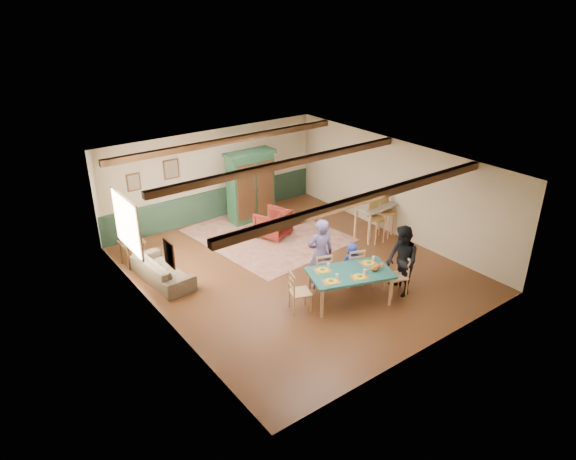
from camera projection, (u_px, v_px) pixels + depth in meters
floor at (295, 269)px, 12.76m from camera, size 8.00×8.00×0.00m
wall_back at (213, 175)px, 15.10m from camera, size 7.00×0.02×2.70m
wall_left at (157, 261)px, 10.30m from camera, size 0.02×8.00×2.70m
wall_right at (397, 189)px, 14.08m from camera, size 0.02×8.00×2.70m
ceiling at (296, 164)px, 11.62m from camera, size 7.00×8.00×0.02m
wainscot_back at (215, 204)px, 15.47m from camera, size 6.95×0.03×0.90m
ceiling_beam_front at (367, 198)px, 9.98m from camera, size 6.95×0.16×0.16m
ceiling_beam_mid at (285, 164)px, 11.95m from camera, size 6.95×0.16×0.16m
ceiling_beam_back at (228, 141)px, 13.84m from camera, size 6.95×0.16×0.16m
window_left at (126, 223)px, 11.47m from camera, size 0.06×1.60×1.30m
picture_left_wall at (169, 254)px, 9.71m from camera, size 0.04×0.42×0.52m
picture_back_a at (171, 169)px, 14.19m from camera, size 0.45×0.04×0.55m
picture_back_b at (134, 182)px, 13.66m from camera, size 0.38×0.04×0.48m
dining_table at (349, 287)px, 11.24m from camera, size 2.02×1.53×0.75m
dining_chair_far_left at (321, 270)px, 11.71m from camera, size 0.54×0.55×0.94m
dining_chair_far_right at (353, 265)px, 11.93m from camera, size 0.54×0.55×0.94m
dining_chair_end_left at (300, 291)px, 10.89m from camera, size 0.55×0.54×0.94m
dining_chair_end_right at (397, 275)px, 11.51m from camera, size 0.55×0.54×0.94m
person_man at (320, 254)px, 11.62m from camera, size 0.73×0.59×1.71m
person_woman at (402, 261)px, 11.39m from camera, size 0.85×0.96×1.64m
person_child at (352, 263)px, 11.99m from camera, size 0.57×0.46×1.00m
cat at (376, 267)px, 11.11m from camera, size 0.38×0.25×0.18m
place_setting_near_left at (331, 279)px, 10.70m from camera, size 0.47×0.41×0.11m
place_setting_near_center at (360, 275)px, 10.87m from camera, size 0.47×0.41×0.11m
place_setting_far_left at (323, 268)px, 11.13m from camera, size 0.47×0.41×0.11m
place_setting_far_right at (369, 261)px, 11.43m from camera, size 0.47×0.41×0.11m
area_rug at (267, 235)px, 14.52m from camera, size 3.75×4.31×0.01m
armoire at (251, 186)px, 15.10m from camera, size 1.50×0.62×2.11m
armchair at (273, 223)px, 14.31m from camera, size 1.09×1.10×0.77m
sofa at (162, 269)px, 12.14m from camera, size 0.88×1.97×0.56m
end_table at (133, 253)px, 12.85m from camera, size 0.56×0.56×0.64m
table_lamp at (130, 230)px, 12.59m from camera, size 0.35×0.35×0.59m
counter_table at (374, 221)px, 14.24m from camera, size 1.17×0.73×0.94m
bar_stool_left at (377, 223)px, 13.88m from camera, size 0.43×0.46×1.13m
bar_stool_right at (388, 217)px, 14.26m from camera, size 0.46×0.49×1.16m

